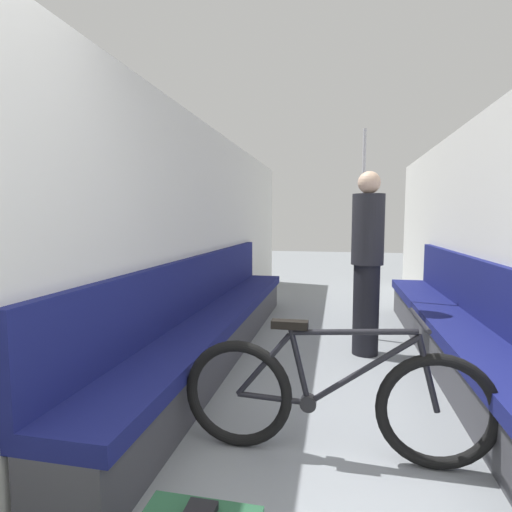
% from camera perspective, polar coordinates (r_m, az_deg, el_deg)
% --- Properties ---
extents(wall_left, '(0.10, 8.96, 2.27)m').
position_cam_1_polar(wall_left, '(3.88, -9.26, 2.75)').
color(wall_left, silver).
rests_on(wall_left, ground).
extents(wall_right, '(0.10, 8.96, 2.27)m').
position_cam_1_polar(wall_right, '(3.85, 31.31, 2.01)').
color(wall_right, silver).
rests_on(wall_right, ground).
extents(bench_seat_row_left, '(0.48, 4.56, 0.95)m').
position_cam_1_polar(bench_seat_row_left, '(3.88, -5.67, -9.63)').
color(bench_seat_row_left, '#3D3D42').
rests_on(bench_seat_row_left, ground).
extents(bench_seat_row_right, '(0.48, 4.56, 0.95)m').
position_cam_1_polar(bench_seat_row_right, '(3.86, 27.22, -10.31)').
color(bench_seat_row_right, '#3D3D42').
rests_on(bench_seat_row_right, ground).
extents(bicycle, '(1.68, 0.46, 0.80)m').
position_cam_1_polar(bicycle, '(2.34, 10.86, -19.39)').
color(bicycle, black).
rests_on(bicycle, ground).
extents(grab_pole_near, '(0.08, 0.08, 2.25)m').
position_cam_1_polar(grab_pole_near, '(4.44, 14.92, 2.48)').
color(grab_pole_near, gray).
rests_on(grab_pole_near, ground).
extents(passenger_standing, '(0.30, 0.30, 1.74)m').
position_cam_1_polar(passenger_standing, '(3.92, 15.59, -0.70)').
color(passenger_standing, black).
rests_on(passenger_standing, ground).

